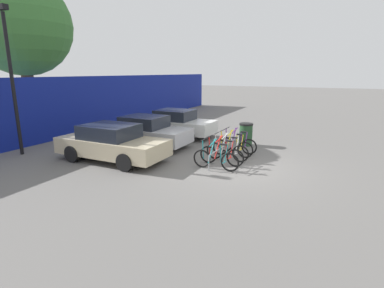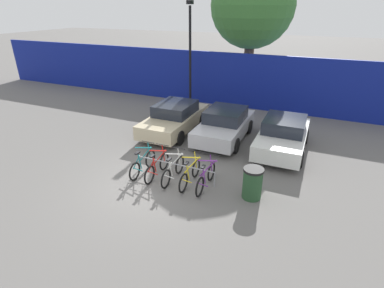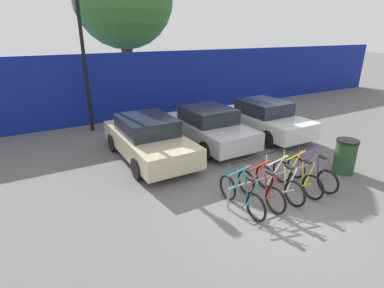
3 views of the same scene
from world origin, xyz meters
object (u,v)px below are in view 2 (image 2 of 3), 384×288
Objects in this scene: bicycle_yellow at (190,174)px; car_silver at (225,125)px; car_white at (283,135)px; trash_bin at (252,183)px; bicycle_purple at (206,178)px; bicycle_red at (157,167)px; bicycle_teal at (143,164)px; bicycle_white at (173,170)px; tree_behind_hoarding at (253,6)px; lamp_post at (190,50)px; car_beige at (175,118)px; bike_rack at (175,166)px.

bicycle_yellow is 0.43× the size of car_silver.
trash_bin is (-0.35, -3.86, -0.17)m from car_white.
bicycle_red is at bearing -178.92° from bicycle_purple.
bicycle_teal is at bearing 178.81° from bicycle_red.
bicycle_white is 4.14m from car_silver.
tree_behind_hoarding reaches higher than car_white.
car_silver is 0.69× the size of lamp_post.
bicycle_purple is at bearing -115.51° from car_white.
car_white is at bearing 84.84° from trash_bin.
car_white reaches higher than bicycle_purple.
bicycle_yellow is 0.30× the size of lamp_post.
bicycle_red is 0.21× the size of tree_behind_hoarding.
tree_behind_hoarding is (-0.83, 10.77, 5.12)m from bicycle_yellow.
tree_behind_hoarding is (1.72, 6.79, 4.81)m from car_beige.
tree_behind_hoarding is (1.02, 10.77, 5.12)m from bicycle_teal.
lamp_post is (-2.88, 7.83, 2.77)m from bike_rack.
bike_rack is 8.79m from lamp_post.
bicycle_teal is 1.00× the size of bicycle_white.
bicycle_teal is at bearing -177.59° from bicycle_white.
bicycle_purple reaches higher than trash_bin.
car_white is 3.88× the size of trash_bin.
bicycle_red and bicycle_white have the same top height.
bike_rack is 0.65m from bicycle_red.
bike_rack is at bearing -69.78° from lamp_post.
bicycle_red is 4.20m from car_beige.
bicycle_yellow is 0.40× the size of car_beige.
tree_behind_hoarding is (0.43, 10.77, 5.12)m from bicycle_red.
trash_bin is at bearing -1.90° from bicycle_yellow.
bicycle_red is at bearing -166.61° from bike_rack.
car_silver is at bearing 85.18° from bicycle_white.
bicycle_teal is 1.00× the size of bicycle_red.
bicycle_white is at bearing -97.23° from car_silver.
bicycle_yellow is at bearing -85.58° from tree_behind_hoarding.
car_beige is at bearing 118.11° from bicycle_white.
bicycle_red is 1.00× the size of bicycle_yellow.
bicycle_teal is 1.85m from bicycle_yellow.
car_white is at bearing 54.27° from bicycle_white.
bicycle_white is at bearing -64.31° from car_beige.
bicycle_white is at bearing -178.92° from bicycle_purple.
bicycle_teal is 2.42m from bicycle_purple.
bicycle_red is 3.36m from trash_bin.
bike_rack is 1.23m from bicycle_purple.
bicycle_purple is at bearing -1.19° from bicycle_red.
bike_rack is at bearing 174.09° from bicycle_purple.
bicycle_purple is at bearing -177.75° from trash_bin.
car_white is at bearing -0.70° from car_beige.
tree_behind_hoarding is at bearing 96.11° from car_silver.
car_silver is 5.76m from lamp_post.
bicycle_purple is 0.43× the size of car_white.
bike_rack is 1.74× the size of bicycle_teal.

